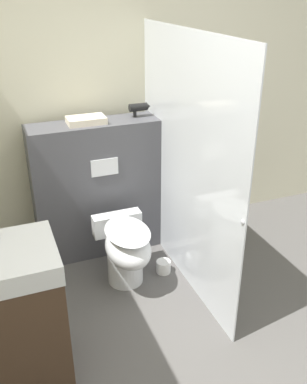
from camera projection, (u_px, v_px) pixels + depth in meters
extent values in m
cube|color=beige|center=(107.00, 103.00, 3.61)|extent=(8.00, 0.06, 2.50)
cube|color=#4C4C51|center=(101.00, 189.00, 3.64)|extent=(1.14, 0.31, 1.17)
cube|color=white|center=(105.00, 167.00, 3.40)|extent=(0.22, 0.01, 0.14)
cube|color=silver|center=(185.00, 166.00, 3.14)|extent=(0.01, 1.66, 1.91)
sphere|color=#B2B2B7|center=(244.00, 222.00, 2.48)|extent=(0.04, 0.04, 0.04)
cylinder|color=white|center=(125.00, 263.00, 3.39)|extent=(0.28, 0.28, 0.34)
ellipsoid|color=white|center=(128.00, 247.00, 3.23)|extent=(0.33, 0.49, 0.26)
ellipsoid|color=white|center=(127.00, 231.00, 3.17)|extent=(0.33, 0.48, 0.02)
cube|color=white|center=(117.00, 223.00, 3.43)|extent=(0.39, 0.11, 0.17)
cube|color=#473323|center=(14.00, 326.00, 2.45)|extent=(0.57, 0.49, 0.79)
cube|color=white|center=(1.00, 262.00, 2.25)|extent=(0.58, 0.50, 0.12)
cylinder|color=black|center=(138.00, 107.00, 3.48)|extent=(0.15, 0.06, 0.06)
cone|color=black|center=(149.00, 106.00, 3.51)|extent=(0.03, 0.05, 0.05)
cylinder|color=black|center=(135.00, 113.00, 3.49)|extent=(0.03, 0.03, 0.07)
cube|color=beige|center=(86.00, 120.00, 3.34)|extent=(0.30, 0.19, 0.05)
cylinder|color=white|center=(163.00, 267.00, 3.54)|extent=(0.12, 0.12, 0.10)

